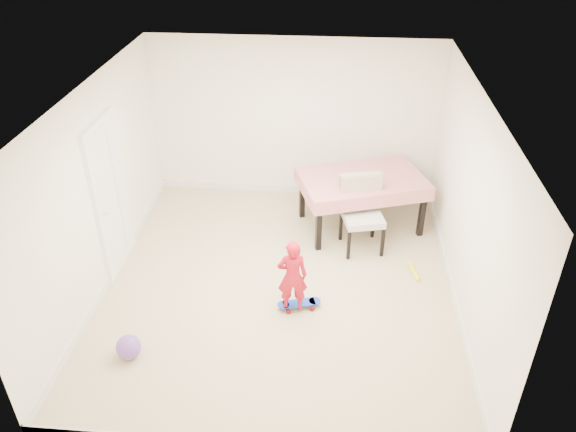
# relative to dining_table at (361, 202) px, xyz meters

# --- Properties ---
(ground) EXTENTS (5.00, 5.00, 0.00)m
(ground) POSITION_rel_dining_table_xyz_m (-1.08, -1.55, -0.42)
(ground) COLOR tan
(ground) RESTS_ON ground
(ceiling) EXTENTS (4.50, 5.00, 0.04)m
(ceiling) POSITION_rel_dining_table_xyz_m (-1.08, -1.55, 2.16)
(ceiling) COLOR white
(ceiling) RESTS_ON wall_back
(wall_back) EXTENTS (4.50, 0.04, 2.60)m
(wall_back) POSITION_rel_dining_table_xyz_m (-1.08, 0.93, 0.88)
(wall_back) COLOR white
(wall_back) RESTS_ON ground
(wall_front) EXTENTS (4.50, 0.04, 2.60)m
(wall_front) POSITION_rel_dining_table_xyz_m (-1.08, -4.03, 0.88)
(wall_front) COLOR white
(wall_front) RESTS_ON ground
(wall_left) EXTENTS (0.04, 5.00, 2.60)m
(wall_left) POSITION_rel_dining_table_xyz_m (-3.31, -1.55, 0.88)
(wall_left) COLOR white
(wall_left) RESTS_ON ground
(wall_right) EXTENTS (0.04, 5.00, 2.60)m
(wall_right) POSITION_rel_dining_table_xyz_m (1.15, -1.55, 0.88)
(wall_right) COLOR white
(wall_right) RESTS_ON ground
(door) EXTENTS (0.11, 0.94, 2.11)m
(door) POSITION_rel_dining_table_xyz_m (-3.30, -1.25, 0.61)
(door) COLOR white
(door) RESTS_ON ground
(baseboard_back) EXTENTS (4.50, 0.02, 0.12)m
(baseboard_back) POSITION_rel_dining_table_xyz_m (-1.08, 0.94, -0.36)
(baseboard_back) COLOR white
(baseboard_back) RESTS_ON ground
(baseboard_left) EXTENTS (0.02, 5.00, 0.12)m
(baseboard_left) POSITION_rel_dining_table_xyz_m (-3.32, -1.55, -0.36)
(baseboard_left) COLOR white
(baseboard_left) RESTS_ON ground
(baseboard_right) EXTENTS (0.02, 5.00, 0.12)m
(baseboard_right) POSITION_rel_dining_table_xyz_m (1.16, -1.55, -0.36)
(baseboard_right) COLOR white
(baseboard_right) RESTS_ON ground
(dining_table) EXTENTS (2.03, 1.62, 0.84)m
(dining_table) POSITION_rel_dining_table_xyz_m (0.00, 0.00, 0.00)
(dining_table) COLOR red
(dining_table) RESTS_ON ground
(dining_chair) EXTENTS (0.73, 0.79, 1.09)m
(dining_chair) POSITION_rel_dining_table_xyz_m (0.01, -0.59, 0.12)
(dining_chair) COLOR silver
(dining_chair) RESTS_ON ground
(skateboard) EXTENTS (0.58, 0.34, 0.08)m
(skateboard) POSITION_rel_dining_table_xyz_m (-0.78, -1.98, -0.38)
(skateboard) COLOR blue
(skateboard) RESTS_ON ground
(child) EXTENTS (0.39, 0.29, 1.00)m
(child) POSITION_rel_dining_table_xyz_m (-0.87, -2.03, 0.08)
(child) COLOR red
(child) RESTS_ON ground
(balloon) EXTENTS (0.28, 0.28, 0.28)m
(balloon) POSITION_rel_dining_table_xyz_m (-2.62, -2.96, -0.28)
(balloon) COLOR #7349AF
(balloon) RESTS_ON ground
(foam_toy) EXTENTS (0.14, 0.40, 0.06)m
(foam_toy) POSITION_rel_dining_table_xyz_m (0.72, -1.14, -0.39)
(foam_toy) COLOR yellow
(foam_toy) RESTS_ON ground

